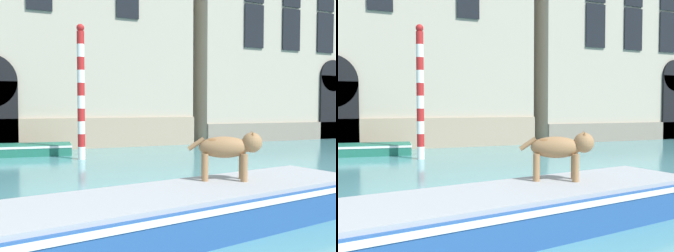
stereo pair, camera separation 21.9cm
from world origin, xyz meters
The scene contains 5 objects.
palazzo_right centered at (16.45, 19.27, 7.83)m, with size 14.69×6.13×15.68m.
boat_foreground centered at (1.45, 4.32, 0.31)m, with size 8.47×3.07×0.59m.
dog_on_deck centered at (3.29, 4.86, 1.11)m, with size 1.10×0.69×0.79m.
boat_moored_near_palazzo centered at (-0.23, 14.90, 0.21)m, with size 5.26×2.00×0.40m.
mooring_pole_0 centered at (2.39, 12.78, 2.29)m, with size 0.26×0.26×4.54m.
Camera 2 is at (0.15, -0.62, 1.76)m, focal length 42.00 mm.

